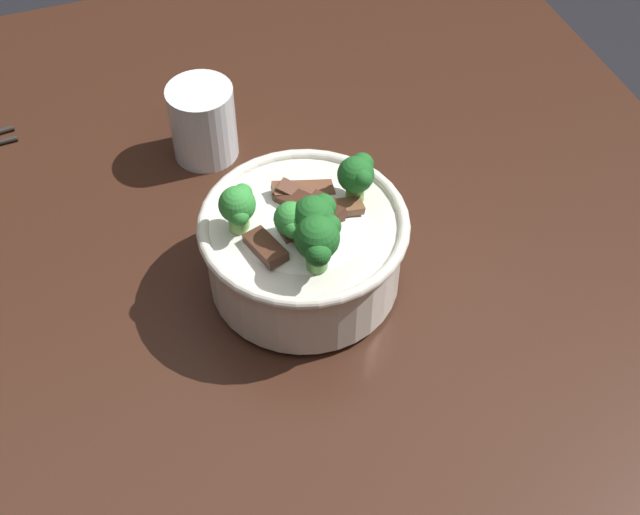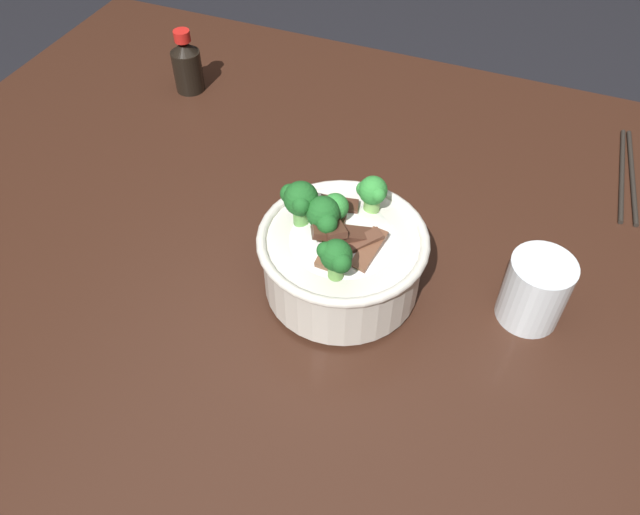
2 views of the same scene
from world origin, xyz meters
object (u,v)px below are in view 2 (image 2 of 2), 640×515
(rice_bowl, at_px, (341,253))
(soy_sauce_bottle, at_px, (187,65))
(chopsticks_pair, at_px, (627,174))
(drinking_glass, at_px, (535,291))

(rice_bowl, xyz_separation_m, soy_sauce_bottle, (0.40, -0.32, -0.02))
(rice_bowl, bearing_deg, chopsticks_pair, -131.73)
(drinking_glass, distance_m, chopsticks_pair, 0.33)
(soy_sauce_bottle, bearing_deg, drinking_glass, 156.12)
(chopsticks_pair, height_order, soy_sauce_bottle, soy_sauce_bottle)
(chopsticks_pair, bearing_deg, soy_sauce_bottle, 2.97)
(rice_bowl, bearing_deg, drinking_glass, -168.38)
(rice_bowl, distance_m, drinking_glass, 0.23)
(rice_bowl, relative_size, drinking_glass, 2.24)
(chopsticks_pair, relative_size, soy_sauce_bottle, 2.05)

